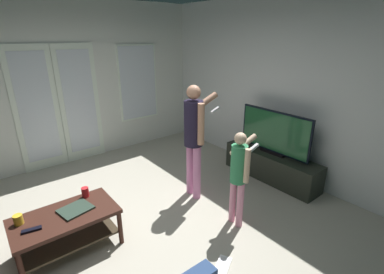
% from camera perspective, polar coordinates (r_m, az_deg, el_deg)
% --- Properties ---
extents(ground_plane, '(5.25, 5.29, 0.02)m').
position_cam_1_polar(ground_plane, '(3.45, -10.32, -19.41)').
color(ground_plane, '#AEA797').
extents(wall_back_with_doors, '(5.25, 0.09, 2.78)m').
position_cam_1_polar(wall_back_with_doors, '(5.22, -25.06, 9.27)').
color(wall_back_with_doors, silver).
rests_on(wall_back_with_doors, ground_plane).
extents(wall_right_plain, '(0.06, 5.29, 2.75)m').
position_cam_1_polar(wall_right_plain, '(4.54, 18.74, 9.11)').
color(wall_right_plain, silver).
rests_on(wall_right_plain, ground_plane).
extents(coffee_table, '(1.01, 0.58, 0.44)m').
position_cam_1_polar(coffee_table, '(3.30, -24.36, -15.99)').
color(coffee_table, '#361B13').
rests_on(coffee_table, ground_plane).
extents(tv_stand, '(0.41, 1.56, 0.43)m').
position_cam_1_polar(tv_stand, '(4.60, 15.88, -5.73)').
color(tv_stand, '#242920').
rests_on(tv_stand, ground_plane).
extents(flat_screen_tv, '(0.08, 1.20, 0.68)m').
position_cam_1_polar(flat_screen_tv, '(4.40, 16.53, 0.87)').
color(flat_screen_tv, black).
rests_on(flat_screen_tv, tv_stand).
extents(person_adult, '(0.70, 0.43, 1.58)m').
position_cam_1_polar(person_adult, '(3.70, 0.51, 0.98)').
color(person_adult, pink).
rests_on(person_adult, ground_plane).
extents(person_child, '(0.54, 0.32, 1.18)m').
position_cam_1_polar(person_child, '(3.25, 9.63, -6.86)').
color(person_child, pink).
rests_on(person_child, ground_plane).
extents(loose_keyboard, '(0.45, 0.32, 0.02)m').
position_cam_1_polar(loose_keyboard, '(3.01, 5.73, -25.87)').
color(loose_keyboard, white).
rests_on(loose_keyboard, ground_plane).
extents(laptop_closed, '(0.36, 0.32, 0.02)m').
position_cam_1_polar(laptop_closed, '(3.26, -22.75, -13.50)').
color(laptop_closed, '#2C3C32').
rests_on(laptop_closed, coffee_table).
extents(cup_near_edge, '(0.09, 0.09, 0.10)m').
position_cam_1_polar(cup_near_edge, '(3.28, -32.05, -14.16)').
color(cup_near_edge, gold).
rests_on(cup_near_edge, coffee_table).
extents(cup_by_laptop, '(0.08, 0.08, 0.11)m').
position_cam_1_polar(cup_by_laptop, '(3.43, -21.03, -10.52)').
color(cup_by_laptop, red).
rests_on(cup_by_laptop, coffee_table).
extents(tv_remote_black, '(0.18, 0.08, 0.02)m').
position_cam_1_polar(tv_remote_black, '(3.14, -30.01, -16.15)').
color(tv_remote_black, black).
rests_on(tv_remote_black, coffee_table).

